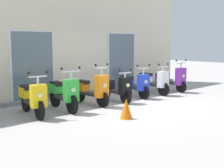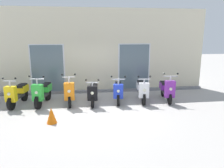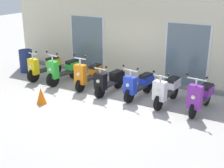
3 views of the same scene
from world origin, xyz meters
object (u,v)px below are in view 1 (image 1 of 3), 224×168
scooter_orange (91,89)px  scooter_green (63,93)px  scooter_black (115,88)px  scooter_purple (171,78)px  scooter_white (154,81)px  scooter_blue (134,84)px  scooter_yellow (32,98)px  traffic_cone (126,109)px

scooter_orange → scooter_green: bearing=-178.7°
scooter_black → scooter_purple: bearing=-1.1°
scooter_orange → scooter_white: (2.93, -0.12, -0.01)m
scooter_green → scooter_blue: (3.02, 0.00, -0.03)m
scooter_yellow → scooter_green: scooter_green is taller
scooter_black → scooter_yellow: bearing=177.3°
scooter_white → traffic_cone: scooter_white is taller
scooter_yellow → scooter_black: scooter_yellow is taller
scooter_green → scooter_purple: scooter_green is taller
traffic_cone → scooter_green: bearing=106.9°
scooter_white → traffic_cone: bearing=-151.9°
scooter_blue → scooter_yellow: bearing=179.5°
scooter_blue → traffic_cone: scooter_blue is taller
scooter_purple → traffic_cone: scooter_purple is taller
scooter_green → scooter_black: 1.99m
scooter_yellow → scooter_black: size_ratio=1.03×
traffic_cone → scooter_purple: bearing=21.5°
scooter_green → scooter_blue: scooter_green is taller
scooter_black → scooter_blue: bearing=5.8°
scooter_green → scooter_black: size_ratio=1.07×
scooter_orange → traffic_cone: 2.02m
scooter_white → scooter_yellow: bearing=178.4°
scooter_yellow → scooter_orange: size_ratio=0.99×
scooter_black → scooter_purple: scooter_purple is taller
scooter_white → scooter_purple: 1.05m
scooter_black → traffic_cone: (-1.40, -1.82, -0.18)m
scooter_orange → traffic_cone: bearing=-103.9°
scooter_black → scooter_blue: (1.03, 0.10, 0.01)m
scooter_blue → traffic_cone: bearing=-141.7°
scooter_white → traffic_cone: (-3.42, -1.83, -0.23)m
scooter_white → scooter_purple: size_ratio=1.00×
scooter_black → scooter_orange: bearing=172.3°
scooter_black → scooter_purple: (3.06, -0.06, 0.06)m
scooter_black → traffic_cone: bearing=-127.6°
scooter_purple → scooter_orange: bearing=177.3°
scooter_yellow → traffic_cone: (1.55, -1.96, -0.22)m
scooter_blue → scooter_orange: bearing=179.4°
scooter_yellow → scooter_purple: scooter_purple is taller
scooter_yellow → scooter_white: 4.97m
scooter_green → scooter_orange: 1.07m
scooter_orange → scooter_purple: scooter_orange is taller
scooter_black → scooter_green: bearing=177.1°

